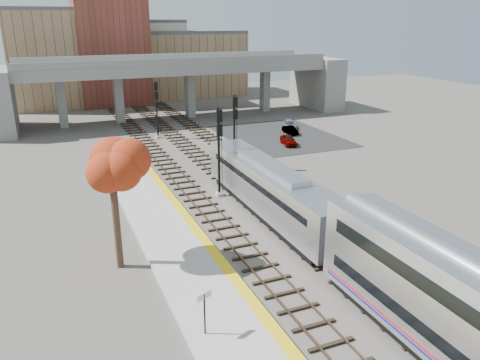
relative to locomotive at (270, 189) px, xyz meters
name	(u,v)px	position (x,y,z in m)	size (l,w,h in m)	color
ground	(286,243)	(-1.00, -4.69, -2.28)	(160.00, 160.00, 0.00)	#47423D
platform	(186,260)	(-8.25, -4.69, -2.10)	(4.50, 60.00, 0.35)	#9E9E99
yellow_strip	(214,252)	(-6.35, -4.69, -1.92)	(0.70, 60.00, 0.01)	yellow
tracks	(232,184)	(-0.07, 7.81, -2.20)	(10.70, 95.00, 0.25)	black
overpass	(177,80)	(3.92, 40.31, 3.53)	(54.00, 12.00, 9.50)	slate
buildings_far	(127,57)	(0.26, 61.88, 5.60)	(43.00, 21.00, 20.60)	#997D58
parking_lot	(279,136)	(13.00, 23.31, -2.26)	(14.00, 18.00, 0.04)	black
locomotive	(270,189)	(0.00, 0.00, 0.00)	(3.02, 19.05, 4.10)	#A8AAB2
signal_mast_near	(219,152)	(-2.10, 5.63, 1.74)	(0.60, 0.64, 7.82)	#9E9E99
signal_mast_mid	(234,132)	(2.00, 12.17, 1.64)	(0.60, 0.64, 7.68)	#9E9E99
signal_mast_far	(157,110)	(-2.10, 28.44, 1.42)	(0.60, 0.64, 7.35)	#9E9E99
station_sign	(204,305)	(-9.59, -12.36, -0.30)	(0.85, 0.40, 2.27)	black
tree	(112,176)	(-12.22, -3.55, 3.74)	(3.60, 3.60, 8.12)	#382619
car_a	(288,140)	(11.83, 18.69, -1.63)	(1.45, 3.59, 1.22)	#99999E
car_b	(290,130)	(14.80, 23.66, -1.71)	(1.12, 3.21, 1.06)	#99999E
car_c	(289,125)	(16.31, 26.64, -1.68)	(1.58, 3.87, 1.12)	#99999E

